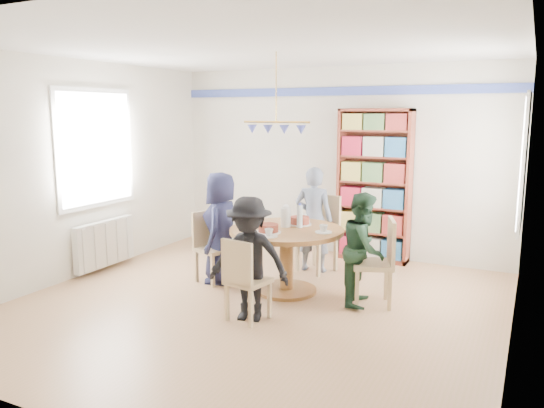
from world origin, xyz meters
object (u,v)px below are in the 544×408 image
Objects in this scene: radiator at (105,243)px; person_right at (364,249)px; person_far at (314,219)px; chair_near at (243,277)px; person_near at (249,259)px; chair_left at (210,243)px; bookshelf at (374,187)px; person_left at (221,228)px; chair_far at (321,229)px; dining_table at (287,245)px; chair_right at (380,258)px.

radiator is 0.82× the size of person_right.
person_far is at bearing 25.45° from radiator.
person_near reaches higher than chair_near.
chair_left is 0.41× the size of bookshelf.
person_near is (0.89, -0.91, -0.05)m from person_left.
bookshelf is (0.49, 2.70, 0.41)m from person_near.
bookshelf reaches higher than chair_far.
dining_table is at bearing 79.45° from person_near.
person_near is at bearing 129.13° from person_right.
chair_left is at bearing -93.51° from person_left.
person_left reaches higher than chair_left.
chair_left is 0.71× the size of person_right.
person_left is 0.99× the size of person_far.
chair_right is 1.45m from person_near.
chair_left is at bearing -135.36° from chair_far.
chair_near is (1.01, -0.96, -0.01)m from chair_left.
dining_table is 0.93m from person_far.
chair_near is at bearing -100.35° from bookshelf.
bookshelf is (1.52, 1.82, 0.56)m from chair_left.
chair_far is at bearing 88.18° from dining_table.
chair_left is 1.47m from chair_far.
radiator is 1.53m from chair_left.
chair_right is at bearing 44.67° from chair_near.
person_right is at bearing 35.05° from person_near.
person_far is (2.48, 1.18, 0.34)m from radiator.
chair_near is (-1.08, -1.06, -0.06)m from chair_right.
person_right is at bearing -166.07° from chair_right.
person_far reaches higher than chair_right.
chair_left is at bearing -177.22° from chair_right.
radiator is 0.77× the size of dining_table.
radiator is 1.01× the size of chair_far.
chair_left is 0.63× the size of person_far.
person_near is (1.04, -0.88, 0.15)m from chair_left.
chair_far is 0.79× the size of person_near.
chair_right reaches higher than radiator.
person_far is at bearing 92.54° from dining_table.
person_right is (1.92, 0.06, 0.14)m from chair_left.
chair_left is 0.87× the size of chair_far.
person_near is (-0.88, -0.94, 0.01)m from person_right.
dining_table is at bearing -91.82° from chair_far.
person_far is (-0.04, 1.92, 0.22)m from chair_near.
chair_far is at bearing 77.84° from person_near.
radiator is 0.74× the size of person_left.
chair_near is 0.62× the size of person_left.
person_left reaches higher than radiator.
chair_right is 1.95m from person_left.
chair_left reaches higher than chair_near.
person_far is at bearing 91.18° from chair_near.
person_far is 1.84m from person_near.
chair_right is 1.88m from bookshelf.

